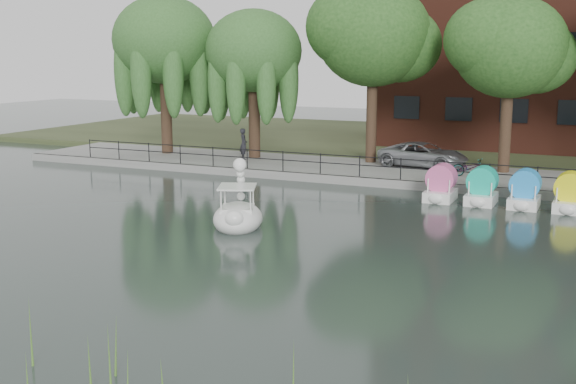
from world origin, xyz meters
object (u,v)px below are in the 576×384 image
Objects in this scene: bicycle at (470,167)px; swan_boat at (238,213)px; minivan at (423,153)px; pedestrian at (244,142)px.

bicycle is 0.53× the size of swan_boat.
minivan is 3.02× the size of bicycle.
minivan is 2.63× the size of pedestrian.
minivan reaches higher than bicycle.
bicycle is 0.87× the size of pedestrian.
pedestrian reaches higher than swan_boat.
swan_boat reaches higher than bicycle.
swan_boat reaches higher than minivan.
minivan is at bearing -121.41° from pedestrian.
pedestrian reaches higher than bicycle.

